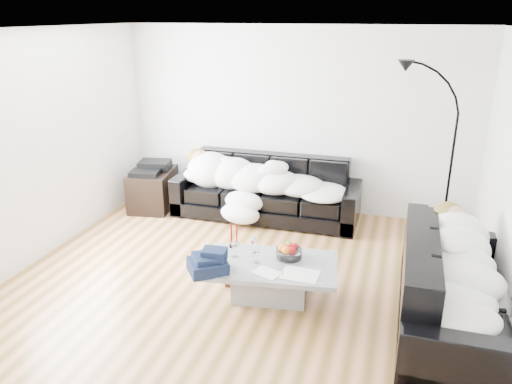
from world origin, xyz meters
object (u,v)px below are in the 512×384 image
(sleeper_back, at_px, (265,175))
(shoes, at_px, (245,279))
(sofa_back, at_px, (266,188))
(floor_lamp, at_px, (452,162))
(sofa_right, at_px, (455,287))
(wine_glass_a, at_px, (254,245))
(wine_glass_c, at_px, (257,255))
(wine_glass_b, at_px, (235,249))
(sleeper_right, at_px, (458,266))
(fruit_bowl, at_px, (289,250))
(candle_right, at_px, (237,235))
(av_cabinet, at_px, (153,189))
(candle_left, at_px, (231,236))
(coffee_table, at_px, (270,280))
(stereo, at_px, (152,167))

(sleeper_back, xyz_separation_m, shoes, (0.30, -1.81, -0.59))
(sofa_back, bearing_deg, floor_lamp, 3.80)
(sofa_right, height_order, wine_glass_a, sofa_right)
(wine_glass_a, xyz_separation_m, wine_glass_c, (0.08, -0.19, -0.00))
(wine_glass_b, relative_size, wine_glass_c, 0.99)
(sleeper_right, height_order, fruit_bowl, sleeper_right)
(wine_glass_c, bearing_deg, candle_right, 134.54)
(sleeper_back, relative_size, av_cabinet, 2.68)
(sofa_right, xyz_separation_m, wine_glass_c, (-1.85, 0.00, 0.04))
(candle_right, xyz_separation_m, floor_lamp, (2.21, 1.91, 0.47))
(sofa_right, bearing_deg, candle_left, 83.33)
(floor_lamp, bearing_deg, wine_glass_c, -107.99)
(sofa_right, distance_m, wine_glass_c, 1.85)
(shoes, relative_size, floor_lamp, 0.20)
(av_cabinet, bearing_deg, wine_glass_c, -50.88)
(sleeper_back, distance_m, candle_left, 1.78)
(sleeper_right, bearing_deg, sofa_back, 48.43)
(wine_glass_a, relative_size, floor_lamp, 0.09)
(sleeper_right, distance_m, wine_glass_b, 2.11)
(sofa_right, relative_size, fruit_bowl, 8.02)
(coffee_table, relative_size, wine_glass_b, 7.64)
(sleeper_right, distance_m, av_cabinet, 4.50)
(sleeper_back, xyz_separation_m, floor_lamp, (2.39, 0.21, 0.33))
(wine_glass_a, relative_size, candle_left, 0.68)
(sleeper_right, relative_size, shoes, 4.66)
(av_cabinet, bearing_deg, sofa_right, -35.03)
(wine_glass_c, distance_m, av_cabinet, 2.94)
(stereo, relative_size, floor_lamp, 0.23)
(coffee_table, distance_m, wine_glass_a, 0.39)
(sofa_right, height_order, fruit_bowl, sofa_right)
(wine_glass_c, bearing_deg, sofa_right, -0.14)
(wine_glass_a, height_order, wine_glass_b, wine_glass_a)
(shoes, bearing_deg, candle_right, 127.09)
(sofa_back, xyz_separation_m, wine_glass_b, (0.25, -2.02, 0.05))
(sofa_back, relative_size, candle_right, 11.25)
(wine_glass_a, xyz_separation_m, stereo, (-2.11, 1.76, 0.15))
(candle_left, bearing_deg, wine_glass_a, -13.68)
(candle_right, bearing_deg, av_cabinet, 139.13)
(sofa_right, distance_m, floor_lamp, 2.31)
(fruit_bowl, height_order, stereo, stereo)
(sofa_back, xyz_separation_m, wine_glass_c, (0.50, -2.08, 0.05))
(sleeper_right, bearing_deg, wine_glass_b, 88.30)
(sleeper_back, xyz_separation_m, av_cabinet, (-1.69, -0.08, -0.36))
(sleeper_back, bearing_deg, stereo, -177.16)
(wine_glass_c, distance_m, floor_lamp, 2.97)
(wine_glass_b, height_order, wine_glass_c, wine_glass_c)
(sleeper_back, distance_m, fruit_bowl, 2.00)
(sofa_back, height_order, candle_right, sofa_back)
(sleeper_back, bearing_deg, sleeper_right, -40.88)
(candle_right, relative_size, av_cabinet, 0.28)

